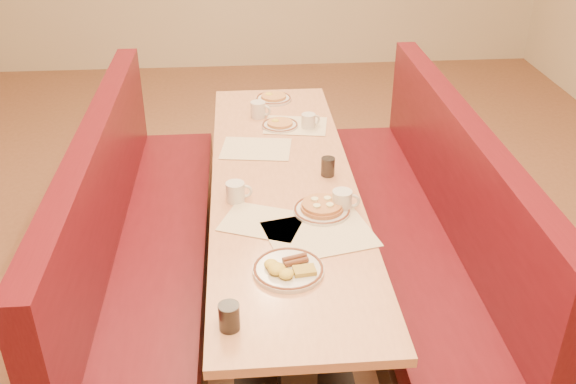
{
  "coord_description": "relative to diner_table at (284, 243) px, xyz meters",
  "views": [
    {
      "loc": [
        -0.2,
        -2.76,
        2.26
      ],
      "look_at": [
        0.0,
        -0.29,
        0.85
      ],
      "focal_mm": 40.0,
      "sensor_mm": 36.0,
      "label": 1
    }
  ],
  "objects": [
    {
      "name": "ground",
      "position": [
        0.0,
        0.0,
        -0.37
      ],
      "size": [
        8.0,
        8.0,
        0.0
      ],
      "primitive_type": "plane",
      "color": "#9E6647",
      "rests_on": "ground"
    },
    {
      "name": "diner_table",
      "position": [
        0.0,
        0.0,
        0.0
      ],
      "size": [
        0.7,
        2.5,
        0.75
      ],
      "color": "black",
      "rests_on": "ground"
    },
    {
      "name": "booth_left",
      "position": [
        -0.73,
        0.0,
        -0.01
      ],
      "size": [
        0.55,
        2.5,
        1.05
      ],
      "color": "#4C3326",
      "rests_on": "ground"
    },
    {
      "name": "booth_right",
      "position": [
        0.73,
        0.0,
        -0.01
      ],
      "size": [
        0.55,
        2.5,
        1.05
      ],
      "color": "#4C3326",
      "rests_on": "ground"
    },
    {
      "name": "placemat_near_left",
      "position": [
        -0.12,
        -0.38,
        0.38
      ],
      "size": [
        0.41,
        0.37,
        0.0
      ],
      "primitive_type": "cube",
      "rotation": [
        0.0,
        0.0,
        -0.38
      ],
      "color": "beige",
      "rests_on": "diner_table"
    },
    {
      "name": "placemat_near_right",
      "position": [
        0.12,
        -0.5,
        0.38
      ],
      "size": [
        0.51,
        0.42,
        0.0
      ],
      "primitive_type": "cube",
      "rotation": [
        0.0,
        0.0,
        0.23
      ],
      "color": "beige",
      "rests_on": "diner_table"
    },
    {
      "name": "placemat_far_left",
      "position": [
        -0.12,
        0.36,
        0.38
      ],
      "size": [
        0.4,
        0.33,
        0.0
      ],
      "primitive_type": "cube",
      "rotation": [
        0.0,
        0.0,
        -0.14
      ],
      "color": "beige",
      "rests_on": "diner_table"
    },
    {
      "name": "placemat_far_right",
      "position": [
        0.12,
        0.65,
        0.38
      ],
      "size": [
        0.4,
        0.32,
        0.0
      ],
      "primitive_type": "cube",
      "rotation": [
        0.0,
        0.0,
        -0.17
      ],
      "color": "beige",
      "rests_on": "diner_table"
    },
    {
      "name": "pancake_plate",
      "position": [
        0.15,
        -0.31,
        0.4
      ],
      "size": [
        0.26,
        0.26,
        0.06
      ],
      "rotation": [
        0.0,
        0.0,
        0.4
      ],
      "color": "silver",
      "rests_on": "diner_table"
    },
    {
      "name": "eggs_plate",
      "position": [
        -0.04,
        -0.75,
        0.39
      ],
      "size": [
        0.28,
        0.28,
        0.06
      ],
      "rotation": [
        0.0,
        0.0,
        0.12
      ],
      "color": "silver",
      "rests_on": "diner_table"
    },
    {
      "name": "extra_plate_mid",
      "position": [
        0.03,
        0.64,
        0.39
      ],
      "size": [
        0.21,
        0.21,
        0.04
      ],
      "rotation": [
        0.0,
        0.0,
        0.42
      ],
      "color": "silver",
      "rests_on": "diner_table"
    },
    {
      "name": "extra_plate_far",
      "position": [
        0.02,
        1.06,
        0.39
      ],
      "size": [
        0.23,
        0.23,
        0.05
      ],
      "rotation": [
        0.0,
        0.0,
        0.37
      ],
      "color": "silver",
      "rests_on": "diner_table"
    },
    {
      "name": "coffee_mug_a",
      "position": [
        0.25,
        -0.3,
        0.43
      ],
      "size": [
        0.13,
        0.09,
        0.1
      ],
      "rotation": [
        0.0,
        0.0,
        -0.14
      ],
      "color": "silver",
      "rests_on": "diner_table"
    },
    {
      "name": "coffee_mug_b",
      "position": [
        -0.23,
        -0.18,
        0.42
      ],
      "size": [
        0.12,
        0.09,
        0.09
      ],
      "rotation": [
        0.0,
        0.0,
        0.04
      ],
      "color": "silver",
      "rests_on": "diner_table"
    },
    {
      "name": "coffee_mug_c",
      "position": [
        0.19,
        0.62,
        0.42
      ],
      "size": [
        0.11,
        0.08,
        0.09
      ],
      "rotation": [
        0.0,
        0.0,
        0.31
      ],
      "color": "silver",
      "rests_on": "diner_table"
    },
    {
      "name": "coffee_mug_d",
      "position": [
        -0.09,
        0.8,
        0.43
      ],
      "size": [
        0.12,
        0.09,
        0.1
      ],
      "rotation": [
        0.0,
        0.0,
        -0.41
      ],
      "color": "silver",
      "rests_on": "diner_table"
    },
    {
      "name": "soda_tumbler_near",
      "position": [
        -0.26,
        -1.05,
        0.43
      ],
      "size": [
        0.07,
        0.07,
        0.1
      ],
      "color": "black",
      "rests_on": "diner_table"
    },
    {
      "name": "soda_tumbler_mid",
      "position": [
        0.22,
        0.04,
        0.42
      ],
      "size": [
        0.07,
        0.07,
        0.09
      ],
      "color": "black",
      "rests_on": "diner_table"
    }
  ]
}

